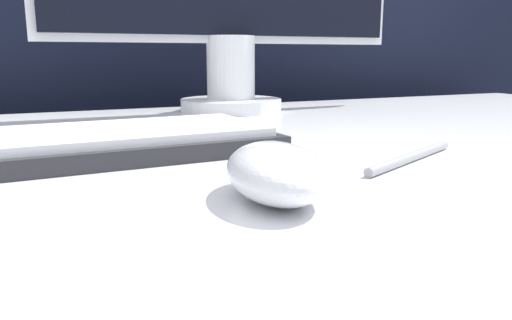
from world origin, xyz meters
The scene contains 4 objects.
partition_panel centered at (0.00, 0.65, 0.60)m, with size 5.00×0.03×1.20m.
computer_mouse_near centered at (0.02, -0.08, 0.75)m, with size 0.08×0.11×0.04m.
keyboard centered at (-0.08, 0.12, 0.75)m, with size 0.38×0.17×0.02m.
pen centered at (0.18, -0.02, 0.74)m, with size 0.14×0.07×0.01m.
Camera 1 is at (-0.11, -0.35, 0.83)m, focal length 35.00 mm.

